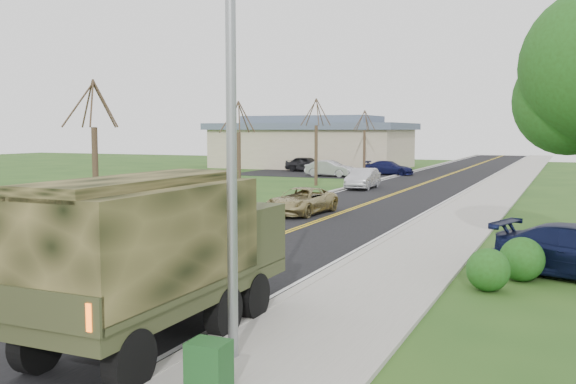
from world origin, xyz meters
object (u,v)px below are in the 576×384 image
Objects in this scene: suv_champagne at (302,201)px; utility_box_near at (209,367)px; sedan_silver at (363,179)px; military_truck at (159,247)px.

suv_champagne reaches higher than utility_box_near.
utility_box_near is at bearing -66.98° from suv_champagne.
suv_champagne is 5.79× the size of utility_box_near.
sedan_silver is (-1.37, 14.37, 0.07)m from suv_champagne.
military_truck is 8.12× the size of utility_box_near.
suv_champagne is 1.06× the size of sedan_silver.
military_truck is 3.24m from utility_box_near.
military_truck is 1.49× the size of sedan_silver.
sedan_silver reaches higher than utility_box_near.
sedan_silver is 5.44× the size of utility_box_near.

